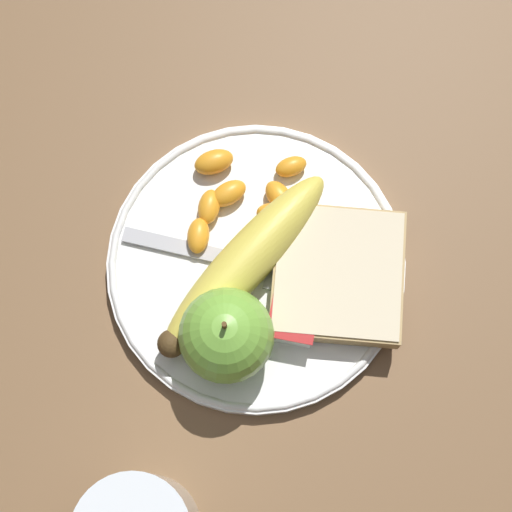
% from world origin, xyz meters
% --- Properties ---
extents(ground_plane, '(3.00, 3.00, 0.00)m').
position_xyz_m(ground_plane, '(0.00, 0.00, 0.00)').
color(ground_plane, brown).
extents(plate, '(0.23, 0.23, 0.01)m').
position_xyz_m(plate, '(0.00, 0.00, 0.01)').
color(plate, white).
rests_on(plate, ground_plane).
extents(apple, '(0.07, 0.07, 0.08)m').
position_xyz_m(apple, '(-0.07, 0.01, 0.05)').
color(apple, '#72B23D').
rests_on(apple, plate).
extents(banana, '(0.17, 0.12, 0.04)m').
position_xyz_m(banana, '(-0.01, 0.01, 0.03)').
color(banana, '#E0CC4C').
rests_on(banana, plate).
extents(bread_slice, '(0.11, 0.11, 0.02)m').
position_xyz_m(bread_slice, '(0.00, -0.06, 0.02)').
color(bread_slice, tan).
rests_on(bread_slice, plate).
extents(fork, '(0.03, 0.17, 0.00)m').
position_xyz_m(fork, '(-0.01, 0.01, 0.01)').
color(fork, '#B2B2B7').
rests_on(fork, plate).
extents(jam_packet, '(0.04, 0.04, 0.02)m').
position_xyz_m(jam_packet, '(-0.04, -0.04, 0.02)').
color(jam_packet, white).
rests_on(jam_packet, plate).
extents(orange_segment_0, '(0.03, 0.03, 0.01)m').
position_xyz_m(orange_segment_0, '(0.08, -0.01, 0.02)').
color(orange_segment_0, orange).
rests_on(orange_segment_0, plate).
extents(orange_segment_1, '(0.03, 0.02, 0.02)m').
position_xyz_m(orange_segment_1, '(0.02, -0.00, 0.02)').
color(orange_segment_1, orange).
rests_on(orange_segment_1, plate).
extents(orange_segment_2, '(0.03, 0.03, 0.02)m').
position_xyz_m(orange_segment_2, '(0.05, 0.03, 0.02)').
color(orange_segment_2, orange).
rests_on(orange_segment_2, plate).
extents(orange_segment_3, '(0.02, 0.03, 0.02)m').
position_xyz_m(orange_segment_3, '(0.04, -0.01, 0.02)').
color(orange_segment_3, orange).
rests_on(orange_segment_3, plate).
extents(orange_segment_4, '(0.03, 0.04, 0.02)m').
position_xyz_m(orange_segment_4, '(0.07, 0.05, 0.02)').
color(orange_segment_4, orange).
rests_on(orange_segment_4, plate).
extents(orange_segment_5, '(0.03, 0.02, 0.02)m').
position_xyz_m(orange_segment_5, '(0.01, 0.05, 0.02)').
color(orange_segment_5, orange).
rests_on(orange_segment_5, plate).
extents(orange_segment_6, '(0.03, 0.02, 0.02)m').
position_xyz_m(orange_segment_6, '(0.04, 0.04, 0.02)').
color(orange_segment_6, orange).
rests_on(orange_segment_6, plate).
extents(orange_segment_7, '(0.03, 0.03, 0.02)m').
position_xyz_m(orange_segment_7, '(0.05, -0.01, 0.02)').
color(orange_segment_7, orange).
rests_on(orange_segment_7, plate).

